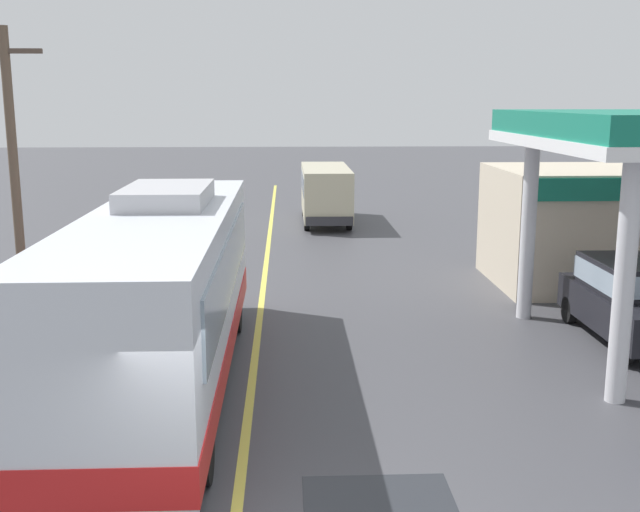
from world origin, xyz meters
TOP-DOWN VIEW (x-y plane):
  - ground at (0.00, 20.00)m, footprint 120.00×120.00m
  - lane_divider_stripe at (0.00, 15.00)m, footprint 0.16×50.00m
  - coach_bus_main at (-1.64, 5.77)m, footprint 2.60×11.04m
  - car_at_pump at (8.31, 8.03)m, footprint 1.70×4.20m
  - minibus_opposing_lane at (2.41, 25.09)m, footprint 2.04×6.13m
  - utility_pole_roadside at (-6.14, 11.34)m, footprint 1.80×0.24m

SIDE VIEW (x-z plane):
  - ground at x=0.00m, z-range 0.00..0.00m
  - lane_divider_stripe at x=0.00m, z-range 0.00..0.01m
  - car_at_pump at x=8.31m, z-range 0.10..1.92m
  - minibus_opposing_lane at x=2.41m, z-range 0.25..2.69m
  - coach_bus_main at x=-1.64m, z-range -0.12..3.56m
  - utility_pole_roadside at x=-6.14m, z-range 0.18..7.27m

